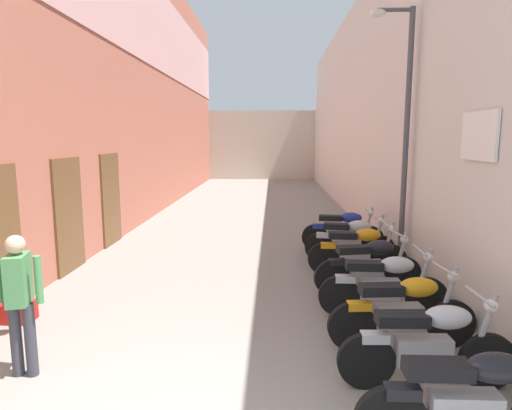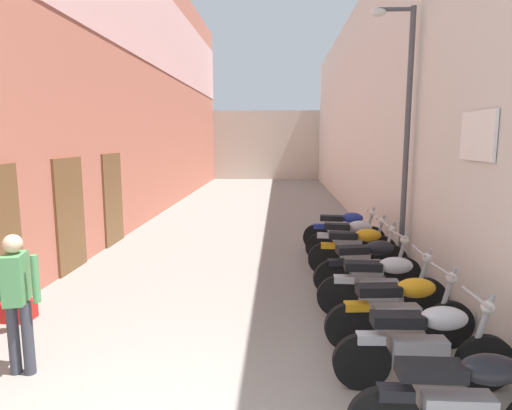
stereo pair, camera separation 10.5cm
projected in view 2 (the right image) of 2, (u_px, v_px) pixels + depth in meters
The scene contains 16 objects.
ground_plane at pixel (251, 225), 13.03m from camera, with size 40.53×40.53×0.00m, color gray.
building_left at pixel (152, 82), 14.45m from camera, with size 0.45×24.53×8.68m.
building_right at pixel (360, 112), 14.30m from camera, with size 0.45×24.53×6.79m.
building_far_end at pixel (266, 145), 27.77m from camera, with size 9.49×2.00×4.19m, color beige.
motorcycle_nearest at pixel (466, 401), 3.47m from camera, with size 1.85×0.58×1.04m.
motorcycle_second at pixel (425, 344), 4.43m from camera, with size 1.85×0.58×1.04m.
motorcycle_third at pixel (401, 310), 5.31m from camera, with size 1.85×0.58×1.04m.
motorcycle_fourth at pixel (383, 284), 6.25m from camera, with size 1.85×0.58×1.04m.
motorcycle_fifth at pixel (369, 265), 7.20m from camera, with size 1.83×0.58×1.04m.
motorcycle_sixth at pixel (358, 249), 8.18m from camera, with size 1.85×0.58×1.04m.
motorcycle_seventh at pixel (351, 239), 8.98m from camera, with size 1.84×0.58×1.04m.
motorcycle_eighth at pixel (344, 230), 9.92m from camera, with size 1.85×0.58×1.04m.
pedestrian_by_doorway at pixel (17, 294), 4.68m from camera, with size 0.52×0.38×1.57m.
plastic_crate at pixel (17, 310), 6.21m from camera, with size 0.44×0.32×0.28m, color red.
umbrella_leaning at pixel (6, 285), 5.68m from camera, with size 0.20×0.35×0.97m.
street_lamp at pixel (403, 125), 7.79m from camera, with size 0.79×0.18×4.81m.
Camera 2 is at (0.80, -2.49, 2.58)m, focal length 30.62 mm.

